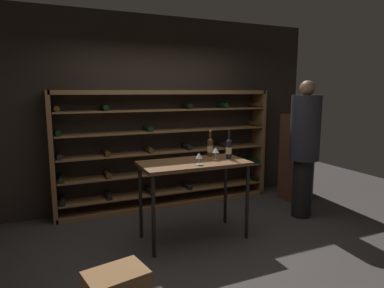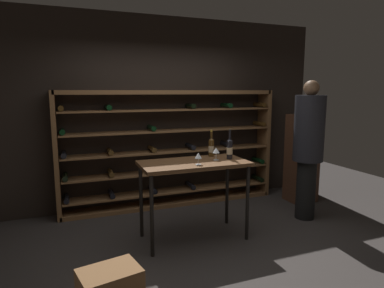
{
  "view_description": "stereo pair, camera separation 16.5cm",
  "coord_description": "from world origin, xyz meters",
  "views": [
    {
      "loc": [
        -1.5,
        -3.23,
        1.78
      ],
      "look_at": [
        0.02,
        0.28,
        1.17
      ],
      "focal_mm": 30.95,
      "sensor_mm": 36.0,
      "label": 1
    },
    {
      "loc": [
        -1.35,
        -3.29,
        1.78
      ],
      "look_at": [
        0.02,
        0.28,
        1.17
      ],
      "focal_mm": 30.95,
      "sensor_mm": 36.0,
      "label": 2
    }
  ],
  "objects": [
    {
      "name": "wine_glass_stemmed_right",
      "position": [
        0.03,
        0.11,
        1.05
      ],
      "size": [
        0.08,
        0.08,
        0.14
      ],
      "color": "silver",
      "rests_on": "tasting_table"
    },
    {
      "name": "tasting_table",
      "position": [
        0.04,
        0.28,
        0.85
      ],
      "size": [
        1.27,
        0.64,
        0.95
      ],
      "color": "brown",
      "rests_on": "ground"
    },
    {
      "name": "back_wall",
      "position": [
        0.0,
        1.75,
        1.45
      ],
      "size": [
        5.45,
        0.1,
        2.9
      ],
      "primitive_type": "cube",
      "color": "black",
      "rests_on": "ground"
    },
    {
      "name": "wine_bottle_green_slim",
      "position": [
        0.51,
        0.28,
        1.08
      ],
      "size": [
        0.07,
        0.07,
        0.36
      ],
      "color": "black",
      "rests_on": "tasting_table"
    },
    {
      "name": "ground_plane",
      "position": [
        0.0,
        0.0,
        0.0
      ],
      "size": [
        9.49,
        9.49,
        0.0
      ],
      "primitive_type": "plane",
      "color": "#383330"
    },
    {
      "name": "wine_rack",
      "position": [
        0.15,
        1.54,
        0.88
      ],
      "size": [
        3.38,
        0.32,
        1.79
      ],
      "color": "brown",
      "rests_on": "ground"
    },
    {
      "name": "wine_bottle_black_capsule",
      "position": [
        0.37,
        0.5,
        1.08
      ],
      "size": [
        0.07,
        0.07,
        0.34
      ],
      "color": "#4C3314",
      "rests_on": "tasting_table"
    },
    {
      "name": "person_guest_plum_blouse",
      "position": [
        1.75,
        0.32,
        1.07
      ],
      "size": [
        0.41,
        0.41,
        1.92
      ],
      "rotation": [
        0.0,
        0.0,
        -1.88
      ],
      "color": "black",
      "rests_on": "ground"
    },
    {
      "name": "wine_glass_stemmed_left",
      "position": [
        0.33,
        0.27,
        1.07
      ],
      "size": [
        0.09,
        0.09,
        0.15
      ],
      "color": "silver",
      "rests_on": "tasting_table"
    },
    {
      "name": "display_cabinet",
      "position": [
        2.19,
        0.98,
        0.71
      ],
      "size": [
        0.44,
        0.36,
        1.42
      ],
      "primitive_type": "cube",
      "color": "#4C2D1E",
      "rests_on": "ground"
    }
  ]
}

